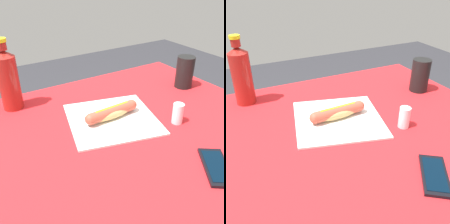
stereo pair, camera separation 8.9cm
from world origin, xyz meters
TOP-DOWN VIEW (x-y plane):
  - dining_table at (0.00, 0.00)m, footprint 1.03×0.86m
  - paper_wrapper at (-0.02, 0.06)m, footprint 0.36×0.35m
  - hot_dog at (-0.02, 0.06)m, footprint 0.21×0.05m
  - cell_phone at (0.08, -0.30)m, footprint 0.14×0.16m
  - soda_bottle at (-0.29, 0.33)m, footprint 0.07×0.07m
  - drinking_cup at (0.39, 0.13)m, footprint 0.07×0.07m
  - salt_shaker at (0.15, -0.08)m, footprint 0.04×0.04m

SIDE VIEW (x-z plane):
  - dining_table at x=0.00m, z-range 0.23..1.00m
  - paper_wrapper at x=-0.02m, z-range 0.77..0.78m
  - cell_phone at x=0.08m, z-range 0.77..0.78m
  - hot_dog at x=-0.02m, z-range 0.78..0.82m
  - salt_shaker at x=0.15m, z-range 0.77..0.84m
  - drinking_cup at x=0.39m, z-range 0.77..0.90m
  - soda_bottle at x=-0.29m, z-range 0.76..1.01m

